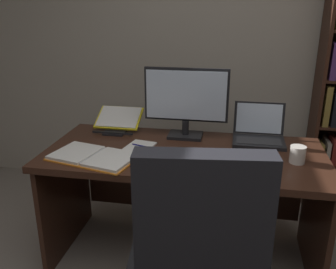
% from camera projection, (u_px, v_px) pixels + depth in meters
% --- Properties ---
extents(wall_back, '(5.39, 0.12, 2.58)m').
position_uv_depth(wall_back, '(231.00, 41.00, 2.96)').
color(wall_back, '#A89E8E').
rests_on(wall_back, ground).
extents(desk, '(1.65, 0.76, 0.75)m').
position_uv_depth(desk, '(185.00, 176.00, 2.30)').
color(desk, '#381E14').
rests_on(desk, ground).
extents(monitor, '(0.54, 0.16, 0.45)m').
position_uv_depth(monitor, '(186.00, 102.00, 2.32)').
color(monitor, black).
rests_on(monitor, desk).
extents(laptop, '(0.32, 0.27, 0.23)m').
position_uv_depth(laptop, '(259.00, 134.00, 2.30)').
color(laptop, black).
rests_on(laptop, desk).
extents(keyboard, '(0.42, 0.15, 0.02)m').
position_uv_depth(keyboard, '(175.00, 159.00, 2.02)').
color(keyboard, black).
rests_on(keyboard, desk).
extents(computer_mouse, '(0.06, 0.10, 0.04)m').
position_uv_depth(computer_mouse, '(230.00, 162.00, 1.97)').
color(computer_mouse, black).
rests_on(computer_mouse, desk).
extents(reading_stand_with_book, '(0.31, 0.27, 0.13)m').
position_uv_depth(reading_stand_with_book, '(118.00, 120.00, 2.52)').
color(reading_stand_with_book, black).
rests_on(reading_stand_with_book, desk).
extents(open_binder, '(0.53, 0.38, 0.02)m').
position_uv_depth(open_binder, '(93.00, 156.00, 2.06)').
color(open_binder, orange).
rests_on(open_binder, desk).
extents(notepad, '(0.19, 0.24, 0.01)m').
position_uv_depth(notepad, '(139.00, 147.00, 2.21)').
color(notepad, silver).
rests_on(notepad, desk).
extents(pen, '(0.14, 0.05, 0.01)m').
position_uv_depth(pen, '(142.00, 146.00, 2.20)').
color(pen, navy).
rests_on(pen, notepad).
extents(coffee_mug, '(0.09, 0.09, 0.10)m').
position_uv_depth(coffee_mug, '(298.00, 155.00, 1.99)').
color(coffee_mug, silver).
rests_on(coffee_mug, desk).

